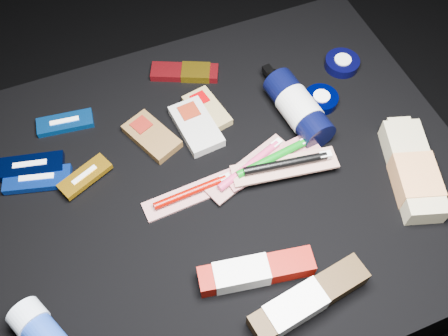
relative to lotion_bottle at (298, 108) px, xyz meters
name	(u,v)px	position (x,y,z in m)	size (l,w,h in m)	color
ground	(220,256)	(-0.21, -0.08, -0.43)	(3.00, 3.00, 0.00)	black
cloth_table	(220,224)	(-0.21, -0.08, -0.23)	(0.98, 0.78, 0.40)	black
luna_bar_0	(65,123)	(-0.45, 0.16, -0.03)	(0.12, 0.06, 0.02)	#0A4394
luna_bar_1	(38,179)	(-0.53, 0.05, -0.02)	(0.14, 0.08, 0.02)	#0C34AC
luna_bar_2	(31,166)	(-0.54, 0.08, -0.02)	(0.13, 0.07, 0.02)	black
luna_bar_3	(85,176)	(-0.45, 0.02, -0.02)	(0.11, 0.08, 0.01)	#C18412
clif_bar_0	(150,135)	(-0.30, 0.07, -0.03)	(0.11, 0.13, 0.02)	brown
clif_bar_1	(195,124)	(-0.21, 0.06, -0.02)	(0.08, 0.14, 0.02)	#ADACA6
clif_bar_2	(206,109)	(-0.17, 0.09, -0.03)	(0.08, 0.12, 0.02)	olive
power_bar	(188,72)	(-0.17, 0.20, -0.03)	(0.15, 0.10, 0.02)	maroon
lotion_bottle	(298,108)	(0.00, 0.00, 0.00)	(0.09, 0.22, 0.07)	black
cream_tin_upper	(342,63)	(0.16, 0.09, -0.02)	(0.08, 0.08, 0.02)	black
cream_tin_lower	(321,99)	(0.07, 0.02, -0.02)	(0.07, 0.07, 0.02)	black
bodywash_bottle	(413,172)	(0.14, -0.21, -0.01)	(0.13, 0.23, 0.05)	tan
toothbrush_pack_0	(192,193)	(-0.27, -0.09, -0.03)	(0.19, 0.05, 0.02)	silver
toothbrush_pack_1	(250,166)	(-0.14, -0.08, -0.02)	(0.20, 0.11, 0.02)	#B5B0A9
toothbrush_pack_2	(274,159)	(-0.10, -0.09, -0.01)	(0.21, 0.07, 0.02)	#B2ABA7
toothbrush_pack_3	(286,165)	(-0.08, -0.11, -0.01)	(0.21, 0.08, 0.02)	silver
toothpaste_carton_red	(251,272)	(-0.23, -0.28, -0.02)	(0.20, 0.08, 0.04)	#7B0B04
toothpaste_carton_green	(304,302)	(-0.17, -0.36, -0.01)	(0.22, 0.08, 0.04)	#31200C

